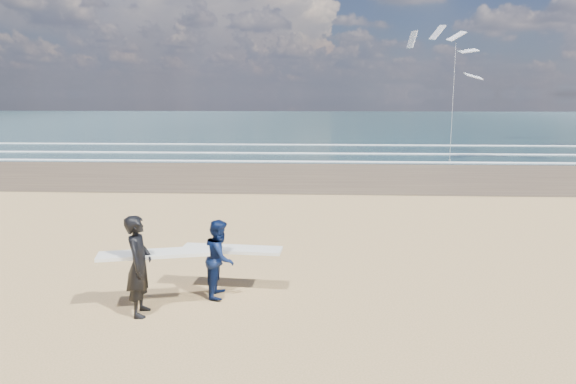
{
  "coord_description": "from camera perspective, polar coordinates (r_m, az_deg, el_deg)",
  "views": [
    {
      "loc": [
        3.95,
        -9.8,
        4.28
      ],
      "look_at": [
        3.14,
        6.0,
        1.26
      ],
      "focal_mm": 32.0,
      "sensor_mm": 36.0,
      "label": 1
    }
  ],
  "objects": [
    {
      "name": "surfer_far",
      "position": [
        11.17,
        -7.45,
        -7.2
      ],
      "size": [
        2.23,
        1.11,
        1.68
      ],
      "color": "#0B1941",
      "rests_on": "ground"
    },
    {
      "name": "foam_breakers",
      "position": [
        41.38,
        25.81,
        3.86
      ],
      "size": [
        220.0,
        11.7,
        0.05
      ],
      "color": "white",
      "rests_on": "ground"
    },
    {
      "name": "surfer_near",
      "position": [
        10.51,
        -16.06,
        -7.74
      ],
      "size": [
        2.26,
        1.25,
        2.01
      ],
      "color": "black",
      "rests_on": "ground"
    },
    {
      "name": "kite_1",
      "position": [
        37.55,
        17.97,
        11.9
      ],
      "size": [
        6.05,
        4.77,
        9.45
      ],
      "color": "slate",
      "rests_on": "ground"
    },
    {
      "name": "ocean",
      "position": [
        83.47,
        14.14,
        7.55
      ],
      "size": [
        220.0,
        100.0,
        0.02
      ],
      "primitive_type": "cube",
      "color": "#193538",
      "rests_on": "ground"
    }
  ]
}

